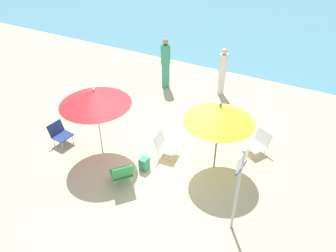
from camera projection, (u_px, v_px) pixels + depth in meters
ground_plane at (158, 157)px, 8.68m from camera, size 40.00×40.00×0.00m
sea_water at (277, 18)px, 18.63m from camera, size 40.00×16.00×0.01m
umbrella_red at (95, 97)px, 7.82m from camera, size 1.76×1.76×1.99m
umbrella_yellow at (220, 114)px, 7.41m from camera, size 1.66×1.66×1.91m
beach_chair_a at (122, 173)px, 7.63m from camera, size 0.72×0.72×0.70m
beach_chair_b at (259, 142)px, 8.71m from camera, size 0.71×0.74×0.60m
beach_chair_c at (60, 133)px, 8.99m from camera, size 0.56×0.52×0.61m
beach_chair_d at (164, 144)px, 8.54m from camera, size 0.60×0.55×0.66m
person_a at (222, 71)px, 10.99m from camera, size 0.28×0.28×1.66m
person_b at (166, 63)px, 11.38m from camera, size 0.33×0.33×1.80m
warning_sign at (239, 181)px, 6.06m from camera, size 0.08×0.44×2.08m
beach_bag at (144, 164)px, 8.19m from camera, size 0.21×0.24×0.35m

